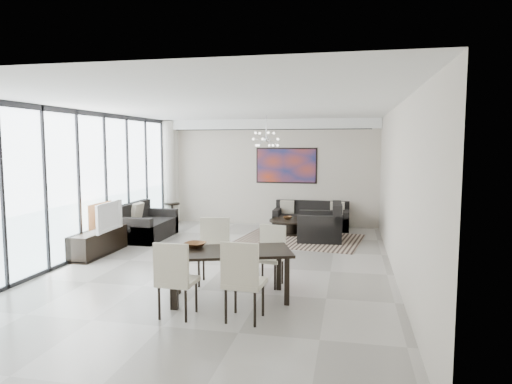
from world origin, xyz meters
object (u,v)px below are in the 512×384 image
(tv_console, at_px, (98,242))
(dining_table, at_px, (230,256))
(coffee_table, at_px, (290,226))
(television, at_px, (105,216))
(sofa_main, at_px, (311,220))

(tv_console, height_order, dining_table, dining_table)
(coffee_table, relative_size, television, 1.02)
(sofa_main, height_order, television, television)
(tv_console, relative_size, dining_table, 0.83)
(coffee_table, distance_m, dining_table, 4.98)
(sofa_main, height_order, dining_table, dining_table)
(sofa_main, relative_size, dining_table, 1.03)
(television, bearing_deg, sofa_main, -47.72)
(coffee_table, relative_size, tv_console, 0.65)
(coffee_table, relative_size, sofa_main, 0.52)
(tv_console, xyz_separation_m, dining_table, (3.32, -2.04, 0.38))
(coffee_table, distance_m, sofa_main, 0.96)
(tv_console, relative_size, television, 1.58)
(coffee_table, xyz_separation_m, tv_console, (-3.53, -2.92, 0.04))
(coffee_table, height_order, sofa_main, sofa_main)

